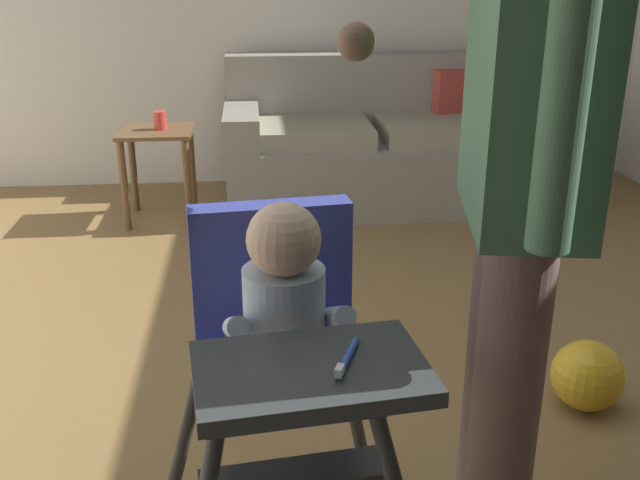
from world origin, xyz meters
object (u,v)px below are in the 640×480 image
Objects in this scene: high_chair at (284,334)px; adult_standing at (519,190)px; toy_ball at (587,376)px; sippy_cup at (160,120)px; side_table at (158,154)px; couch at (373,147)px.

adult_standing reaches higher than high_chair.
sippy_cup is at bearing 127.25° from toy_ball.
adult_standing is 2.99m from side_table.
adult_standing is 1.23m from toy_ball.
adult_standing is at bearing -69.90° from sippy_cup.
couch is 1.86× the size of high_chair.
high_chair reaches higher than couch.
adult_standing is 2.95m from sippy_cup.
couch is 3.39× the size of side_table.
couch is 1.28m from side_table.
high_chair is 2.74m from side_table.
toy_ball is (1.01, 0.61, -0.53)m from high_chair.
toy_ball is at bearing 113.96° from high_chair.
toy_ball is 2.63m from sippy_cup.
high_chair is 2.72m from sippy_cup.
high_chair is at bearing -78.27° from sippy_cup.
sippy_cup is (-1.23, -0.25, 0.24)m from couch.
side_table is (-1.26, -0.25, 0.05)m from couch.
side_table is 0.19m from sippy_cup.
high_chair is 0.56m from adult_standing.
side_table is (-1.03, 2.74, -0.59)m from adult_standing.
toy_ball is at bearing -52.75° from sippy_cup.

